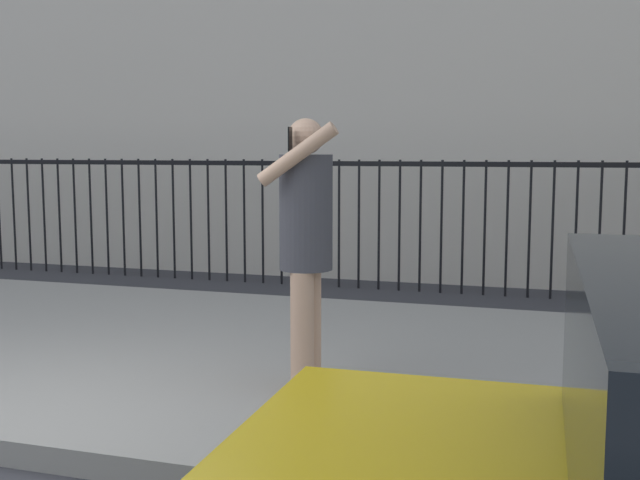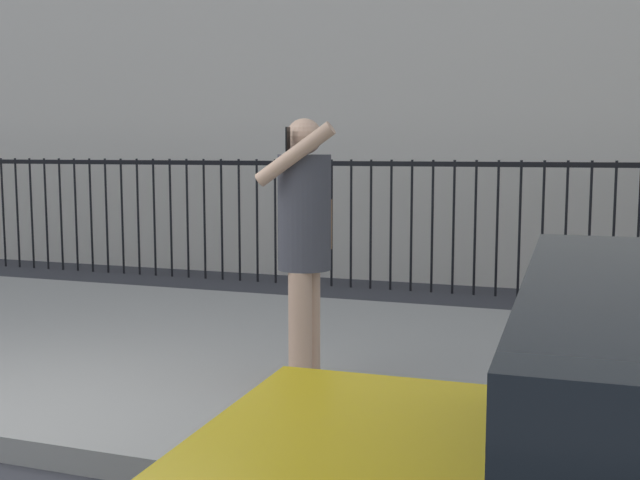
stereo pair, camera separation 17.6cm
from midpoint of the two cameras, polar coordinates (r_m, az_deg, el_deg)
sidewalk at (r=6.53m, az=-11.82°, el=-8.04°), size 28.00×4.40×0.15m
iron_fence at (r=9.74m, az=-1.28°, el=2.55°), size 12.03×0.04×1.60m
pedestrian_on_phone at (r=4.95m, az=-1.99°, el=0.43°), size 0.51×0.67×1.76m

